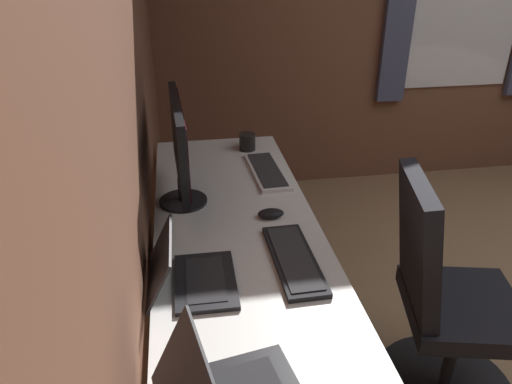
{
  "coord_description": "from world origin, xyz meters",
  "views": [
    {
      "loc": [
        -1.24,
        2.18,
        1.72
      ],
      "look_at": [
        0.22,
        1.94,
        0.95
      ],
      "focal_mm": 34.47,
      "sensor_mm": 36.0,
      "label": 1
    }
  ],
  "objects_px": {
    "drawer_pedestal": "(234,314)",
    "laptop_left": "(187,273)",
    "keyboard_spare": "(267,171)",
    "mouse_spare": "(271,214)",
    "office_chair": "(443,308)",
    "coffee_mug": "(247,142)",
    "monitor_primary": "(180,146)",
    "keyboard_main": "(294,259)"
  },
  "relations": [
    {
      "from": "keyboard_spare",
      "to": "monitor_primary",
      "type": "bearing_deg",
      "value": 119.59
    },
    {
      "from": "keyboard_spare",
      "to": "office_chair",
      "type": "bearing_deg",
      "value": -142.7
    },
    {
      "from": "keyboard_main",
      "to": "laptop_left",
      "type": "bearing_deg",
      "value": 100.48
    },
    {
      "from": "laptop_left",
      "to": "mouse_spare",
      "type": "bearing_deg",
      "value": -42.22
    },
    {
      "from": "keyboard_spare",
      "to": "mouse_spare",
      "type": "distance_m",
      "value": 0.41
    },
    {
      "from": "drawer_pedestal",
      "to": "monitor_primary",
      "type": "distance_m",
      "value": 0.72
    },
    {
      "from": "laptop_left",
      "to": "keyboard_spare",
      "type": "bearing_deg",
      "value": -27.06
    },
    {
      "from": "mouse_spare",
      "to": "coffee_mug",
      "type": "bearing_deg",
      "value": -0.73
    },
    {
      "from": "keyboard_main",
      "to": "coffee_mug",
      "type": "distance_m",
      "value": 1.02
    },
    {
      "from": "keyboard_spare",
      "to": "coffee_mug",
      "type": "bearing_deg",
      "value": 9.28
    },
    {
      "from": "laptop_left",
      "to": "mouse_spare",
      "type": "height_order",
      "value": "laptop_left"
    },
    {
      "from": "keyboard_spare",
      "to": "office_chair",
      "type": "xyz_separation_m",
      "value": [
        -0.73,
        -0.56,
        -0.28
      ]
    },
    {
      "from": "mouse_spare",
      "to": "coffee_mug",
      "type": "distance_m",
      "value": 0.71
    },
    {
      "from": "keyboard_spare",
      "to": "mouse_spare",
      "type": "relative_size",
      "value": 4.1
    },
    {
      "from": "drawer_pedestal",
      "to": "coffee_mug",
      "type": "height_order",
      "value": "coffee_mug"
    },
    {
      "from": "keyboard_main",
      "to": "office_chair",
      "type": "height_order",
      "value": "office_chair"
    },
    {
      "from": "mouse_spare",
      "to": "office_chair",
      "type": "bearing_deg",
      "value": -117.8
    },
    {
      "from": "keyboard_main",
      "to": "keyboard_spare",
      "type": "distance_m",
      "value": 0.71
    },
    {
      "from": "monitor_primary",
      "to": "keyboard_main",
      "type": "xyz_separation_m",
      "value": [
        -0.49,
        -0.36,
        -0.24
      ]
    },
    {
      "from": "coffee_mug",
      "to": "office_chair",
      "type": "height_order",
      "value": "office_chair"
    },
    {
      "from": "laptop_left",
      "to": "keyboard_main",
      "type": "bearing_deg",
      "value": -79.52
    },
    {
      "from": "mouse_spare",
      "to": "laptop_left",
      "type": "bearing_deg",
      "value": 137.78
    },
    {
      "from": "laptop_left",
      "to": "coffee_mug",
      "type": "distance_m",
      "value": 1.14
    },
    {
      "from": "monitor_primary",
      "to": "laptop_left",
      "type": "relative_size",
      "value": 1.92
    },
    {
      "from": "mouse_spare",
      "to": "office_chair",
      "type": "xyz_separation_m",
      "value": [
        -0.32,
        -0.61,
        -0.29
      ]
    },
    {
      "from": "keyboard_spare",
      "to": "laptop_left",
      "type": "bearing_deg",
      "value": 152.94
    },
    {
      "from": "monitor_primary",
      "to": "coffee_mug",
      "type": "xyz_separation_m",
      "value": [
        0.53,
        -0.35,
        -0.21
      ]
    },
    {
      "from": "keyboard_main",
      "to": "monitor_primary",
      "type": "bearing_deg",
      "value": 36.22
    },
    {
      "from": "laptop_left",
      "to": "office_chair",
      "type": "xyz_separation_m",
      "value": [
        0.05,
        -0.95,
        -0.32
      ]
    },
    {
      "from": "mouse_spare",
      "to": "keyboard_spare",
      "type": "bearing_deg",
      "value": -8.21
    },
    {
      "from": "keyboard_spare",
      "to": "mouse_spare",
      "type": "xyz_separation_m",
      "value": [
        -0.41,
        0.06,
        0.01
      ]
    },
    {
      "from": "drawer_pedestal",
      "to": "laptop_left",
      "type": "relative_size",
      "value": 2.32
    },
    {
      "from": "laptop_left",
      "to": "drawer_pedestal",
      "type": "bearing_deg",
      "value": -32.89
    },
    {
      "from": "office_chair",
      "to": "keyboard_main",
      "type": "bearing_deg",
      "value": 88.43
    },
    {
      "from": "coffee_mug",
      "to": "office_chair",
      "type": "relative_size",
      "value": 0.13
    },
    {
      "from": "coffee_mug",
      "to": "laptop_left",
      "type": "bearing_deg",
      "value": 162.14
    },
    {
      "from": "keyboard_main",
      "to": "mouse_spare",
      "type": "height_order",
      "value": "mouse_spare"
    },
    {
      "from": "keyboard_spare",
      "to": "coffee_mug",
      "type": "xyz_separation_m",
      "value": [
        0.3,
        0.05,
        0.03
      ]
    },
    {
      "from": "drawer_pedestal",
      "to": "office_chair",
      "type": "bearing_deg",
      "value": -105.5
    },
    {
      "from": "drawer_pedestal",
      "to": "monitor_primary",
      "type": "relative_size",
      "value": 1.21
    },
    {
      "from": "drawer_pedestal",
      "to": "laptop_left",
      "type": "distance_m",
      "value": 0.53
    },
    {
      "from": "monitor_primary",
      "to": "coffee_mug",
      "type": "relative_size",
      "value": 4.63
    }
  ]
}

